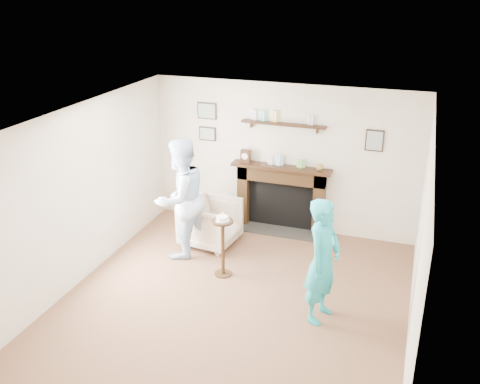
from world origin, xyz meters
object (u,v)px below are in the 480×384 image
at_px(woman, 319,317).
at_px(pedestal_table, 223,237).
at_px(armchair, 211,243).
at_px(man, 183,253).

height_order(woman, pedestal_table, pedestal_table).
distance_m(armchair, pedestal_table, 1.17).
bearing_deg(armchair, man, 154.07).
height_order(armchair, man, man).
distance_m(armchair, man, 0.54).
bearing_deg(armchair, pedestal_table, -141.43).
xyz_separation_m(woman, pedestal_table, (-1.54, 0.58, 0.61)).
bearing_deg(pedestal_table, armchair, 122.07).
xyz_separation_m(armchair, woman, (2.07, -1.43, 0.00)).
xyz_separation_m(man, pedestal_table, (0.82, -0.39, 0.61)).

